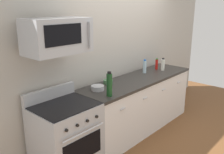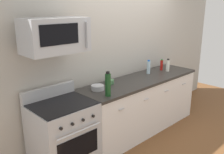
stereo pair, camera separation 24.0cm
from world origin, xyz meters
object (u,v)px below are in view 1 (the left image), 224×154
object	(u,v)px
bottle_water_clear	(145,67)
bowl_green_glaze	(108,82)
range_oven	(66,138)
bottle_wine_green	(109,85)
microwave	(57,36)
bowl_steel_prep	(98,88)
bottle_hot_sauce_red	(157,64)
bottle_vinegar_white	(163,65)

from	to	relation	value
bottle_water_clear	bowl_green_glaze	distance (m)	0.90
range_oven	bottle_water_clear	bearing A→B (deg)	3.54
bottle_wine_green	microwave	bearing A→B (deg)	157.20
microwave	bowl_steel_prep	bearing A→B (deg)	2.80
bottle_water_clear	bowl_green_glaze	bearing A→B (deg)	176.47
range_oven	bowl_green_glaze	distance (m)	1.10
bowl_steel_prep	bottle_water_clear	bearing A→B (deg)	1.82
microwave	bowl_green_glaze	bearing A→B (deg)	7.36
microwave	bowl_steel_prep	size ratio (longest dim) A/B	4.01
bottle_hot_sauce_red	range_oven	bearing A→B (deg)	-177.46
bottle_vinegar_white	bowl_green_glaze	size ratio (longest dim) A/B	1.61
range_oven	bottle_hot_sauce_red	xyz separation A→B (m)	(2.23, 0.10, 0.55)
bottle_hot_sauce_red	bowl_steel_prep	world-z (taller)	bottle_hot_sauce_red
bottle_water_clear	bowl_steel_prep	bearing A→B (deg)	-178.18
microwave	bottle_wine_green	bearing A→B (deg)	-22.80
bottle_water_clear	bowl_steel_prep	xyz separation A→B (m)	(-1.21, -0.04, -0.08)
bottle_wine_green	range_oven	bearing A→B (deg)	160.97
bowl_green_glaze	bowl_steel_prep	distance (m)	0.33
bottle_hot_sauce_red	microwave	bearing A→B (deg)	-178.61
bottle_vinegar_white	bottle_wine_green	world-z (taller)	bottle_wine_green
bottle_water_clear	bowl_green_glaze	world-z (taller)	bottle_water_clear
bottle_vinegar_white	bottle_water_clear	distance (m)	0.40
bowl_steel_prep	bowl_green_glaze	bearing A→B (deg)	16.46
bottle_vinegar_white	bowl_green_glaze	xyz separation A→B (m)	(-1.27, 0.20, -0.08)
bottle_hot_sauce_red	bowl_green_glaze	xyz separation A→B (m)	(-1.26, 0.07, -0.06)
bottle_hot_sauce_red	bottle_vinegar_white	size ratio (longest dim) A/B	0.89
range_oven	bottle_water_clear	world-z (taller)	bottle_water_clear
bottle_hot_sauce_red	bowl_steel_prep	xyz separation A→B (m)	(-1.58, -0.02, -0.06)
microwave	bottle_water_clear	size ratio (longest dim) A/B	3.04
bottle_hot_sauce_red	bowl_green_glaze	size ratio (longest dim) A/B	1.44
bowl_steel_prep	bottle_wine_green	bearing A→B (deg)	-102.39
bottle_vinegar_white	bottle_water_clear	xyz separation A→B (m)	(-0.38, 0.14, 0.01)
microwave	bottle_vinegar_white	xyz separation A→B (m)	(2.24, -0.07, -0.72)
bottle_hot_sauce_red	bowl_steel_prep	distance (m)	1.58
bottle_wine_green	bottle_water_clear	world-z (taller)	bottle_wine_green
bottle_hot_sauce_red	bottle_water_clear	world-z (taller)	bottle_water_clear
bowl_steel_prep	bottle_vinegar_white	bearing A→B (deg)	-3.82
microwave	bowl_steel_prep	world-z (taller)	microwave
bottle_vinegar_white	bottle_water_clear	size ratio (longest dim) A/B	0.94
bottle_vinegar_white	bowl_steel_prep	size ratio (longest dim) A/B	1.24
bowl_green_glaze	bowl_steel_prep	bearing A→B (deg)	-163.54
range_oven	bowl_steel_prep	distance (m)	0.82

